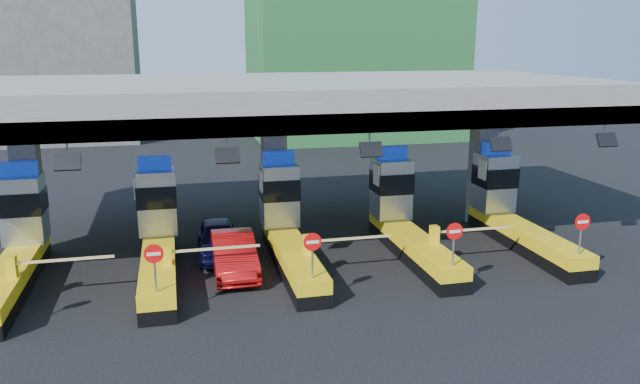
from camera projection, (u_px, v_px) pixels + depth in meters
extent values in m
plane|color=black|center=(287.00, 260.00, 25.14)|extent=(120.00, 120.00, 0.00)
cube|color=slate|center=(273.00, 98.00, 26.50)|extent=(28.00, 12.00, 1.50)
cube|color=#4C4C49|center=(300.00, 124.00, 21.21)|extent=(28.00, 0.60, 0.70)
cube|color=slate|center=(29.00, 190.00, 25.08)|extent=(1.00, 1.00, 5.50)
cube|color=slate|center=(274.00, 178.00, 27.33)|extent=(1.00, 1.00, 5.50)
cube|color=slate|center=(482.00, 167.00, 29.57)|extent=(1.00, 1.00, 5.50)
cylinder|color=slate|center=(67.00, 150.00, 19.66)|extent=(0.06, 0.06, 0.50)
cube|color=black|center=(67.00, 162.00, 19.56)|extent=(0.80, 0.38, 0.54)
cylinder|color=slate|center=(227.00, 144.00, 20.79)|extent=(0.06, 0.06, 0.50)
cube|color=black|center=(227.00, 156.00, 20.68)|extent=(0.80, 0.38, 0.54)
cylinder|color=slate|center=(369.00, 139.00, 21.91)|extent=(0.06, 0.06, 0.50)
cube|color=black|center=(371.00, 150.00, 21.80)|extent=(0.80, 0.38, 0.54)
cylinder|color=slate|center=(498.00, 134.00, 23.03)|extent=(0.06, 0.06, 0.50)
cube|color=black|center=(501.00, 144.00, 22.93)|extent=(0.80, 0.38, 0.54)
cylinder|color=slate|center=(604.00, 130.00, 24.04)|extent=(0.06, 0.06, 0.50)
cube|color=black|center=(607.00, 140.00, 23.94)|extent=(0.80, 0.38, 0.54)
cube|color=black|center=(13.00, 285.00, 21.89)|extent=(1.20, 8.00, 0.50)
cube|color=#E5B70C|center=(11.00, 272.00, 21.77)|extent=(1.20, 8.00, 0.50)
cube|color=#9EA3A8|center=(24.00, 209.00, 24.05)|extent=(1.50, 1.50, 2.60)
cube|color=black|center=(23.00, 201.00, 23.96)|extent=(1.56, 1.56, 0.90)
cube|color=#0C2DBF|center=(19.00, 169.00, 23.68)|extent=(1.30, 0.35, 0.55)
cube|color=#E5B70C|center=(12.00, 267.00, 20.58)|extent=(0.30, 0.35, 0.70)
cube|color=white|center=(65.00, 260.00, 20.92)|extent=(3.20, 0.08, 0.08)
cube|color=black|center=(159.00, 273.00, 23.01)|extent=(1.20, 8.00, 0.50)
cube|color=#E5B70C|center=(158.00, 260.00, 22.90)|extent=(1.20, 8.00, 0.50)
cube|color=#9EA3A8|center=(157.00, 201.00, 25.18)|extent=(1.50, 1.50, 2.60)
cube|color=black|center=(157.00, 194.00, 25.09)|extent=(1.56, 1.56, 0.90)
cube|color=#0C2DBF|center=(155.00, 163.00, 24.80)|extent=(1.30, 0.35, 0.55)
cube|color=white|center=(135.00, 187.00, 24.55)|extent=(0.06, 0.70, 0.90)
cylinder|color=slate|center=(155.00, 272.00, 19.28)|extent=(0.07, 0.07, 1.30)
cylinder|color=red|center=(154.00, 254.00, 19.11)|extent=(0.60, 0.04, 0.60)
cube|color=white|center=(154.00, 254.00, 19.09)|extent=(0.42, 0.02, 0.10)
cube|color=#E5B70C|center=(167.00, 255.00, 21.70)|extent=(0.30, 0.35, 0.70)
cube|color=white|center=(215.00, 249.00, 22.05)|extent=(3.20, 0.08, 0.08)
cube|color=black|center=(292.00, 262.00, 24.14)|extent=(1.20, 8.00, 0.50)
cube|color=#E5B70C|center=(292.00, 250.00, 24.02)|extent=(1.20, 8.00, 0.50)
cube|color=#9EA3A8|center=(279.00, 194.00, 26.30)|extent=(1.50, 1.50, 2.60)
cube|color=black|center=(279.00, 187.00, 26.21)|extent=(1.56, 1.56, 0.90)
cube|color=#0C2DBF|center=(278.00, 157.00, 25.93)|extent=(1.30, 0.35, 0.55)
cube|color=white|center=(261.00, 181.00, 25.67)|extent=(0.06, 0.70, 0.90)
cylinder|color=slate|center=(312.00, 259.00, 20.40)|extent=(0.07, 0.07, 1.30)
cylinder|color=red|center=(313.00, 242.00, 20.23)|extent=(0.60, 0.04, 0.60)
cube|color=white|center=(313.00, 242.00, 20.21)|extent=(0.42, 0.02, 0.10)
cube|color=#E5B70C|center=(307.00, 244.00, 22.82)|extent=(0.30, 0.35, 0.70)
cube|color=white|center=(351.00, 239.00, 23.17)|extent=(3.20, 0.08, 0.08)
cube|color=black|center=(413.00, 253.00, 25.26)|extent=(1.20, 8.00, 0.50)
cube|color=#E5B70C|center=(414.00, 241.00, 25.14)|extent=(1.20, 8.00, 0.50)
cube|color=#9EA3A8|center=(391.00, 188.00, 27.42)|extent=(1.50, 1.50, 2.60)
cube|color=black|center=(391.00, 181.00, 27.33)|extent=(1.56, 1.56, 0.90)
cube|color=#0C2DBF|center=(392.00, 153.00, 27.05)|extent=(1.30, 0.35, 0.55)
cube|color=white|center=(376.00, 175.00, 26.79)|extent=(0.06, 0.70, 0.90)
cylinder|color=slate|center=(453.00, 248.00, 21.53)|extent=(0.07, 0.07, 1.30)
cylinder|color=red|center=(455.00, 231.00, 21.36)|extent=(0.60, 0.04, 0.60)
cube|color=white|center=(455.00, 232.00, 21.33)|extent=(0.42, 0.02, 0.10)
cube|color=#E5B70C|center=(434.00, 235.00, 23.94)|extent=(0.30, 0.35, 0.70)
cube|color=white|center=(474.00, 229.00, 24.29)|extent=(3.20, 0.08, 0.08)
cube|color=black|center=(524.00, 244.00, 26.38)|extent=(1.20, 8.00, 0.50)
cube|color=#E5B70C|center=(525.00, 232.00, 26.27)|extent=(1.20, 8.00, 0.50)
cube|color=#9EA3A8|center=(494.00, 182.00, 28.55)|extent=(1.50, 1.50, 2.60)
cube|color=black|center=(495.00, 176.00, 28.46)|extent=(1.56, 1.56, 0.90)
cube|color=#0C2DBF|center=(497.00, 148.00, 28.17)|extent=(1.30, 0.35, 0.55)
cube|color=white|center=(482.00, 169.00, 27.92)|extent=(0.06, 0.70, 0.90)
cylinder|color=slate|center=(580.00, 237.00, 22.65)|extent=(0.07, 0.07, 1.30)
cylinder|color=red|center=(583.00, 222.00, 22.48)|extent=(0.60, 0.04, 0.60)
cube|color=white|center=(583.00, 222.00, 22.46)|extent=(0.42, 0.02, 0.10)
cube|color=#E5B70C|center=(550.00, 226.00, 25.07)|extent=(0.30, 0.35, 0.70)
cube|color=white|center=(586.00, 221.00, 25.41)|extent=(3.20, 0.08, 0.08)
cube|color=#4C4C49|center=(52.00, 36.00, 53.90)|extent=(14.00, 10.00, 18.00)
imported|color=black|center=(219.00, 238.00, 25.52)|extent=(1.78, 4.29, 1.45)
imported|color=#AA0D0E|center=(234.00, 254.00, 23.65)|extent=(1.62, 4.52, 1.48)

